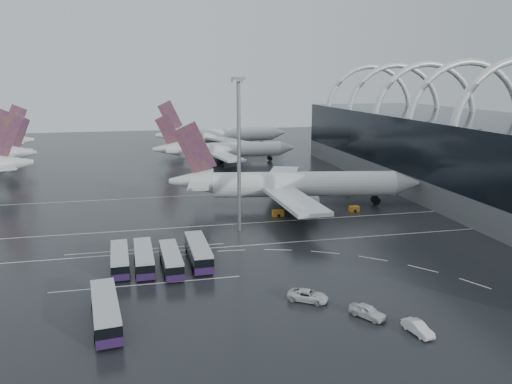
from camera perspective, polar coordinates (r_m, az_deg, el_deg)
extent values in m
plane|color=black|center=(95.25, 2.22, -5.48)|extent=(420.00, 420.00, 0.00)
cube|color=#5A5D5F|center=(139.74, 25.34, 0.51)|extent=(42.00, 160.00, 6.00)
cube|color=black|center=(138.15, 25.74, 4.56)|extent=(42.00, 160.00, 14.00)
torus|color=white|center=(141.61, 22.67, 7.06)|extent=(33.80, 1.80, 33.80)
torus|color=white|center=(157.46, 18.70, 7.87)|extent=(33.80, 1.80, 33.80)
torus|color=white|center=(173.95, 15.46, 8.51)|extent=(33.80, 1.80, 33.80)
torus|color=white|center=(190.91, 12.78, 9.01)|extent=(33.80, 1.80, 33.80)
cube|color=silver|center=(93.42, 2.54, -5.86)|extent=(120.00, 0.25, 0.01)
cube|color=silver|center=(106.36, 0.57, -3.49)|extent=(120.00, 0.25, 0.01)
cube|color=silver|center=(132.88, -2.18, -0.15)|extent=(120.00, 0.25, 0.01)
cube|color=silver|center=(77.41, -12.32, -10.25)|extent=(28.00, 0.25, 0.01)
cube|color=silver|center=(92.36, -12.42, -6.39)|extent=(28.00, 0.25, 0.01)
cylinder|color=white|center=(119.48, 5.54, 0.90)|extent=(43.64, 13.18, 6.01)
cone|color=white|center=(125.51, 16.78, 0.99)|extent=(7.13, 6.96, 6.01)
cone|color=white|center=(118.34, -7.40, 1.25)|extent=(11.22, 7.66, 6.01)
cube|color=#4C1A6E|center=(116.97, -7.00, 4.93)|extent=(9.94, 2.29, 12.73)
cube|color=white|center=(118.20, -6.40, 1.26)|extent=(7.72, 19.16, 0.52)
cube|color=white|center=(106.56, 4.34, -0.90)|extent=(8.30, 26.16, 0.83)
cube|color=white|center=(131.68, 2.93, 1.80)|extent=(16.29, 26.74, 0.83)
cylinder|color=slate|center=(110.92, 5.68, -1.36)|extent=(6.21, 4.43, 3.52)
cylinder|color=slate|center=(128.88, 4.46, 0.68)|extent=(6.21, 4.43, 3.52)
cube|color=black|center=(119.88, 3.54, -1.05)|extent=(13.36, 8.62, 2.28)
cylinder|color=white|center=(180.95, -2.96, 4.85)|extent=(36.76, 5.77, 5.28)
cone|color=white|center=(185.35, 3.52, 5.04)|extent=(5.53, 5.35, 5.28)
cone|color=white|center=(178.77, -10.26, 4.86)|extent=(9.17, 5.40, 5.28)
cube|color=#4C1A6E|center=(177.99, -10.05, 7.02)|extent=(8.77, 0.66, 11.19)
cube|color=white|center=(178.83, -9.67, 4.88)|extent=(4.31, 16.44, 0.46)
cube|color=white|center=(169.37, -3.58, 4.10)|extent=(10.68, 23.56, 0.73)
cube|color=white|center=(191.68, -4.57, 5.12)|extent=(11.24, 23.60, 0.73)
cylinder|color=slate|center=(173.14, -2.83, 3.76)|extent=(5.05, 3.16, 3.09)
cylinder|color=slate|center=(189.15, -3.61, 4.53)|extent=(5.05, 3.16, 3.09)
cube|color=black|center=(180.99, -4.09, 3.67)|extent=(11.00, 5.97, 2.00)
cylinder|color=white|center=(220.62, -3.27, 6.52)|extent=(42.00, 12.14, 6.20)
cone|color=white|center=(228.99, 2.49, 6.77)|extent=(7.24, 7.06, 6.20)
cone|color=white|center=(214.08, -9.99, 6.44)|extent=(11.47, 7.68, 6.20)
cube|color=#4C1A6E|center=(213.56, -9.79, 8.56)|extent=(10.28, 2.12, 13.13)
cube|color=white|center=(214.49, -9.43, 6.47)|extent=(7.54, 19.72, 0.53)
cube|color=white|center=(206.77, -3.27, 5.91)|extent=(16.29, 27.64, 0.85)
cube|color=white|center=(232.19, -5.29, 6.65)|extent=(9.18, 27.13, 0.85)
cylinder|color=slate|center=(211.52, -2.74, 5.55)|extent=(6.34, 4.44, 3.63)
cylinder|color=slate|center=(229.73, -4.25, 6.12)|extent=(6.34, 4.44, 3.63)
cube|color=black|center=(219.89, -4.32, 5.36)|extent=(13.67, 8.62, 2.35)
cone|color=white|center=(154.16, -26.16, 2.94)|extent=(12.66, 9.73, 6.48)
cube|color=#4C1A6E|center=(153.03, -26.88, 5.93)|extent=(10.41, 4.09, 13.74)
cube|color=white|center=(153.98, -26.98, 2.84)|extent=(11.22, 20.66, 0.56)
cone|color=white|center=(182.80, -25.17, 4.10)|extent=(10.44, 7.26, 5.55)
cube|color=#4C1A6E|center=(182.38, -25.66, 6.28)|extent=(9.16, 2.31, 11.76)
cube|color=white|center=(183.57, -25.72, 4.08)|extent=(7.48, 17.72, 0.48)
cone|color=white|center=(214.47, -25.42, 5.34)|extent=(11.78, 9.23, 6.00)
cube|color=#4C1A6E|center=(213.62, -25.90, 7.34)|extent=(9.55, 4.06, 12.71)
cube|color=white|center=(214.21, -25.97, 5.28)|extent=(10.85, 19.07, 0.52)
cube|color=#341645|center=(84.08, -15.27, -7.90)|extent=(3.35, 12.23, 1.02)
cube|color=black|center=(83.70, -15.32, -7.19)|extent=(3.39, 11.99, 1.21)
cube|color=#BDBCC1|center=(83.43, -15.35, -6.66)|extent=(3.35, 12.23, 0.42)
cylinder|color=black|center=(80.60, -14.29, -9.05)|extent=(0.38, 0.95, 0.93)
cylinder|color=black|center=(80.62, -16.15, -9.16)|extent=(0.38, 0.95, 0.93)
cylinder|color=black|center=(87.84, -14.44, -7.20)|extent=(0.38, 0.95, 0.93)
cylinder|color=black|center=(87.86, -16.14, -7.30)|extent=(0.38, 0.95, 0.93)
cube|color=#341645|center=(83.52, -12.68, -7.87)|extent=(3.31, 12.79, 1.07)
cube|color=black|center=(83.12, -12.72, -7.11)|extent=(3.36, 12.54, 1.27)
cube|color=#BDBCC1|center=(82.84, -12.74, -6.55)|extent=(3.31, 12.79, 0.44)
cylinder|color=black|center=(79.92, -11.55, -9.08)|extent=(0.38, 0.99, 0.98)
cylinder|color=black|center=(79.86, -13.52, -9.20)|extent=(0.38, 0.99, 0.98)
cylinder|color=black|center=(87.51, -11.88, -7.12)|extent=(0.38, 0.99, 0.98)
cylinder|color=black|center=(87.45, -13.67, -7.23)|extent=(0.38, 0.99, 0.98)
cube|color=#341645|center=(82.10, -9.67, -8.11)|extent=(3.35, 12.53, 1.05)
cube|color=black|center=(81.70, -9.70, -7.36)|extent=(3.39, 12.28, 1.24)
cube|color=#BDBCC1|center=(81.42, -9.72, -6.81)|extent=(3.35, 12.53, 0.43)
cylinder|color=black|center=(78.69, -8.38, -9.32)|extent=(0.38, 0.97, 0.95)
cylinder|color=black|center=(78.46, -10.34, -9.46)|extent=(0.38, 0.97, 0.95)
cylinder|color=black|center=(86.06, -9.04, -7.36)|extent=(0.38, 0.97, 0.95)
cylinder|color=black|center=(85.85, -10.82, -7.48)|extent=(0.38, 0.97, 0.95)
cube|color=#341645|center=(84.47, -6.59, -7.34)|extent=(3.42, 13.71, 1.15)
cube|color=black|center=(84.05, -6.61, -6.53)|extent=(3.48, 13.44, 1.36)
cube|color=#BDBCC1|center=(83.75, -6.63, -5.94)|extent=(3.42, 13.71, 0.47)
cylinder|color=black|center=(80.78, -5.12, -8.59)|extent=(0.40, 1.06, 1.05)
cylinder|color=black|center=(80.41, -7.20, -8.74)|extent=(0.40, 1.06, 1.05)
cylinder|color=black|center=(88.86, -6.03, -6.57)|extent=(0.40, 1.06, 1.05)
cylinder|color=black|center=(88.53, -7.91, -6.70)|extent=(0.40, 1.06, 1.05)
cube|color=#341645|center=(66.80, -16.76, -13.54)|extent=(4.68, 13.88, 1.15)
cube|color=black|center=(66.26, -16.84, -12.56)|extent=(4.71, 13.62, 1.36)
cube|color=#BDBCC1|center=(65.88, -16.89, -11.84)|extent=(4.68, 13.88, 0.47)
cylinder|color=black|center=(63.16, -15.14, -15.47)|extent=(0.49, 1.08, 1.05)
cylinder|color=black|center=(63.09, -17.87, -15.70)|extent=(0.49, 1.08, 1.05)
cylinder|color=black|center=(70.96, -15.75, -12.21)|extent=(0.49, 1.08, 1.05)
cylinder|color=black|center=(70.90, -18.15, -12.41)|extent=(0.49, 1.08, 1.05)
imported|color=silver|center=(70.56, 5.96, -11.69)|extent=(6.08, 5.21, 1.55)
imported|color=silver|center=(67.33, 12.62, -13.16)|extent=(4.27, 5.18, 1.66)
imported|color=silver|center=(65.12, 18.01, -14.55)|extent=(2.36, 4.68, 1.47)
cylinder|color=gray|center=(97.55, -1.97, 3.88)|extent=(0.74, 0.74, 29.49)
cube|color=gray|center=(96.32, -2.04, 12.76)|extent=(2.32, 2.32, 0.84)
cube|color=white|center=(96.33, -2.04, 12.58)|extent=(2.11, 2.11, 0.42)
cube|color=orange|center=(117.04, 11.16, -1.89)|extent=(2.25, 1.33, 1.23)
cube|color=slate|center=(132.52, 10.28, -0.14)|extent=(2.07, 1.22, 1.13)
cube|color=orange|center=(111.05, 2.53, -2.43)|extent=(2.49, 1.47, 1.36)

